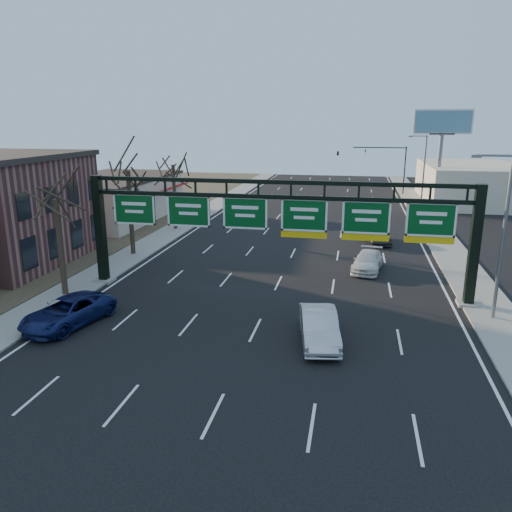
% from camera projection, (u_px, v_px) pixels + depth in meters
% --- Properties ---
extents(ground, '(160.00, 160.00, 0.00)m').
position_uv_depth(ground, '(247.00, 346.00, 24.29)').
color(ground, black).
rests_on(ground, ground).
extents(sidewalk_left, '(3.00, 120.00, 0.12)m').
position_uv_depth(sidewalk_left, '(157.00, 240.00, 45.61)').
color(sidewalk_left, gray).
rests_on(sidewalk_left, ground).
extents(sidewalk_right, '(3.00, 120.00, 0.12)m').
position_uv_depth(sidewalk_right, '(451.00, 254.00, 40.80)').
color(sidewalk_right, gray).
rests_on(sidewalk_right, ground).
extents(dirt_strip_left, '(21.00, 120.00, 0.06)m').
position_uv_depth(dirt_strip_left, '(37.00, 235.00, 47.90)').
color(dirt_strip_left, '#473D2B').
rests_on(dirt_strip_left, ground).
extents(lane_markings, '(21.60, 120.00, 0.01)m').
position_uv_depth(lane_markings, '(296.00, 247.00, 43.22)').
color(lane_markings, white).
rests_on(lane_markings, ground).
extents(sign_gantry, '(24.60, 1.20, 7.20)m').
position_uv_depth(sign_gantry, '(277.00, 222.00, 30.61)').
color(sign_gantry, black).
rests_on(sign_gantry, ground).
extents(brick_block, '(10.40, 12.40, 8.30)m').
position_uv_depth(brick_block, '(0.00, 209.00, 37.64)').
color(brick_block, brown).
rests_on(brick_block, ground).
extents(cream_strip, '(10.90, 18.40, 4.70)m').
position_uv_depth(cream_strip, '(113.00, 198.00, 55.15)').
color(cream_strip, '#C1B4A0').
rests_on(cream_strip, ground).
extents(building_right_distant, '(12.00, 20.00, 5.00)m').
position_uv_depth(building_right_distant, '(470.00, 183.00, 67.20)').
color(building_right_distant, '#C1B4A0').
rests_on(building_right_distant, ground).
extents(tree_gantry, '(3.60, 3.60, 8.48)m').
position_uv_depth(tree_gantry, '(54.00, 182.00, 29.56)').
color(tree_gantry, black).
rests_on(tree_gantry, sidewalk_left).
extents(tree_mid, '(3.60, 3.60, 9.24)m').
position_uv_depth(tree_mid, '(127.00, 157.00, 38.83)').
color(tree_mid, black).
rests_on(tree_mid, sidewalk_left).
extents(tree_far, '(3.60, 3.60, 8.86)m').
position_uv_depth(tree_far, '(172.00, 154.00, 48.39)').
color(tree_far, black).
rests_on(tree_far, sidewalk_left).
extents(streetlight_near, '(2.15, 0.22, 9.00)m').
position_uv_depth(streetlight_near, '(502.00, 229.00, 26.29)').
color(streetlight_near, slate).
rests_on(streetlight_near, sidewalk_right).
extents(streetlight_far, '(2.15, 0.22, 9.00)m').
position_uv_depth(streetlight_far, '(423.00, 169.00, 58.47)').
color(streetlight_far, slate).
rests_on(streetlight_far, sidewalk_right).
extents(billboard_right, '(7.00, 0.50, 12.00)m').
position_uv_depth(billboard_right, '(442.00, 134.00, 61.67)').
color(billboard_right, slate).
rests_on(billboard_right, ground).
extents(traffic_signal_mast, '(10.16, 0.54, 7.00)m').
position_uv_depth(traffic_signal_mast, '(363.00, 156.00, 73.83)').
color(traffic_signal_mast, black).
rests_on(traffic_signal_mast, ground).
extents(car_blue_suv, '(3.70, 5.86, 1.51)m').
position_uv_depth(car_blue_suv, '(68.00, 312.00, 26.63)').
color(car_blue_suv, '#121B50').
rests_on(car_blue_suv, ground).
extents(car_silver_sedan, '(2.51, 5.13, 1.62)m').
position_uv_depth(car_silver_sedan, '(319.00, 327.00, 24.53)').
color(car_silver_sedan, '#BABABF').
rests_on(car_silver_sedan, ground).
extents(car_white_wagon, '(2.57, 4.91, 1.36)m').
position_uv_depth(car_white_wagon, '(368.00, 261.00, 36.45)').
color(car_white_wagon, silver).
rests_on(car_white_wagon, ground).
extents(car_grey_far, '(2.92, 5.17, 1.66)m').
position_uv_depth(car_grey_far, '(376.00, 233.00, 44.75)').
color(car_grey_far, '#3C3E41').
rests_on(car_grey_far, ground).
extents(car_silver_distant, '(2.11, 4.53, 1.44)m').
position_uv_depth(car_silver_distant, '(301.00, 216.00, 53.48)').
color(car_silver_distant, '#9F9FA3').
rests_on(car_silver_distant, ground).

